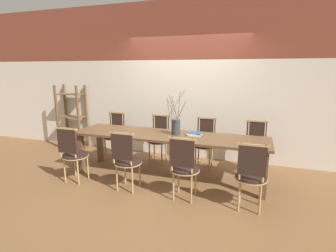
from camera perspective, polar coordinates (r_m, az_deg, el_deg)
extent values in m
plane|color=brown|center=(4.68, 0.00, -10.99)|extent=(16.00, 16.00, 0.00)
cube|color=beige|center=(5.53, 4.11, 3.60)|extent=(12.00, 0.06, 2.03)
cube|color=brown|center=(5.52, 4.38, 20.25)|extent=(12.00, 0.06, 1.17)
cube|color=brown|center=(4.44, 0.00, -2.14)|extent=(3.32, 0.81, 0.04)
cube|color=brown|center=(5.01, -18.37, -5.63)|extent=(0.09, 0.09, 0.72)
cube|color=brown|center=(4.05, 20.18, -10.05)|extent=(0.09, 0.09, 0.72)
cube|color=brown|center=(5.47, -14.59, -3.88)|extent=(0.09, 0.09, 0.72)
cube|color=brown|center=(4.62, 20.07, -7.29)|extent=(0.09, 0.09, 0.72)
cylinder|color=black|center=(4.64, -19.51, -5.94)|extent=(0.40, 0.40, 0.04)
cylinder|color=tan|center=(4.65, -19.49, -6.22)|extent=(0.43, 0.43, 0.01)
cylinder|color=tan|center=(4.89, -19.58, -7.93)|extent=(0.03, 0.03, 0.44)
cylinder|color=tan|center=(4.74, -17.05, -8.41)|extent=(0.03, 0.03, 0.44)
cylinder|color=tan|center=(4.71, -21.57, -8.90)|extent=(0.03, 0.03, 0.44)
cylinder|color=tan|center=(4.55, -19.01, -9.45)|extent=(0.03, 0.03, 0.44)
cylinder|color=tan|center=(4.53, -22.49, -3.21)|extent=(0.03, 0.03, 0.48)
cylinder|color=tan|center=(4.36, -19.68, -3.60)|extent=(0.03, 0.03, 0.48)
cube|color=black|center=(4.43, -21.18, -3.12)|extent=(0.34, 0.02, 0.38)
cube|color=tan|center=(4.39, -21.34, -0.58)|extent=(0.38, 0.03, 0.03)
cylinder|color=black|center=(4.13, -8.70, -7.63)|extent=(0.40, 0.40, 0.04)
cylinder|color=tan|center=(4.14, -8.69, -7.94)|extent=(0.43, 0.43, 0.01)
cylinder|color=tan|center=(4.38, -9.35, -9.76)|extent=(0.03, 0.03, 0.44)
cylinder|color=tan|center=(4.27, -6.18, -10.27)|extent=(0.03, 0.03, 0.44)
cylinder|color=tan|center=(4.17, -11.08, -11.01)|extent=(0.03, 0.03, 0.44)
cylinder|color=tan|center=(4.05, -7.78, -11.59)|extent=(0.03, 0.03, 0.44)
cylinder|color=tan|center=(3.97, -11.79, -4.65)|extent=(0.03, 0.03, 0.48)
cylinder|color=tan|center=(3.84, -8.13, -5.10)|extent=(0.03, 0.03, 0.48)
cube|color=black|center=(3.89, -10.04, -4.56)|extent=(0.34, 0.02, 0.38)
cube|color=tan|center=(3.84, -10.11, -1.67)|extent=(0.38, 0.03, 0.03)
cylinder|color=black|center=(3.81, 3.71, -9.23)|extent=(0.40, 0.40, 0.04)
cylinder|color=tan|center=(3.82, 3.70, -9.55)|extent=(0.43, 0.43, 0.01)
cylinder|color=tan|center=(4.05, 2.33, -11.46)|extent=(0.03, 0.03, 0.44)
cylinder|color=tan|center=(3.99, 6.03, -11.90)|extent=(0.03, 0.03, 0.44)
cylinder|color=tan|center=(3.82, 1.17, -12.98)|extent=(0.03, 0.03, 0.44)
cylinder|color=tan|center=(3.76, 5.10, -13.48)|extent=(0.03, 0.03, 0.44)
cylinder|color=tan|center=(3.61, 0.86, -6.12)|extent=(0.03, 0.03, 0.48)
cylinder|color=tan|center=(3.53, 5.26, -6.57)|extent=(0.03, 0.03, 0.48)
cube|color=black|center=(3.56, 3.01, -6.01)|extent=(0.34, 0.02, 0.38)
cube|color=tan|center=(3.50, 3.07, -2.86)|extent=(0.38, 0.03, 0.03)
cylinder|color=black|center=(3.70, 17.61, -10.49)|extent=(0.40, 0.40, 0.04)
cylinder|color=tan|center=(3.71, 17.58, -10.83)|extent=(0.43, 0.43, 0.01)
cylinder|color=tan|center=(3.92, 15.47, -12.80)|extent=(0.03, 0.03, 0.44)
cylinder|color=tan|center=(3.92, 19.41, -13.08)|extent=(0.03, 0.03, 0.44)
cylinder|color=tan|center=(3.68, 15.19, -14.50)|extent=(0.03, 0.03, 0.44)
cylinder|color=tan|center=(3.68, 19.42, -14.79)|extent=(0.03, 0.03, 0.44)
cylinder|color=tan|center=(3.45, 15.44, -7.45)|extent=(0.03, 0.03, 0.48)
cylinder|color=tan|center=(3.45, 20.17, -7.78)|extent=(0.03, 0.03, 0.48)
cube|color=black|center=(3.44, 17.83, -7.27)|extent=(0.34, 0.02, 0.38)
cube|color=tan|center=(3.38, 18.05, -4.03)|extent=(0.38, 0.03, 0.03)
cylinder|color=black|center=(5.67, -11.78, -2.23)|extent=(0.40, 0.40, 0.04)
cylinder|color=tan|center=(5.67, -11.77, -2.46)|extent=(0.43, 0.43, 0.01)
cylinder|color=tan|center=(5.56, -11.19, -5.02)|extent=(0.03, 0.03, 0.44)
cylinder|color=tan|center=(5.69, -13.50, -4.72)|extent=(0.03, 0.03, 0.44)
cylinder|color=tan|center=(5.77, -9.89, -4.30)|extent=(0.03, 0.03, 0.44)
cylinder|color=tan|center=(5.90, -12.14, -4.03)|extent=(0.03, 0.03, 0.44)
cylinder|color=tan|center=(5.68, -9.79, 0.57)|extent=(0.03, 0.03, 0.48)
cylinder|color=tan|center=(5.82, -12.24, 0.75)|extent=(0.03, 0.03, 0.48)
cube|color=black|center=(5.75, -11.01, 0.90)|extent=(0.34, 0.02, 0.38)
cube|color=tan|center=(5.71, -11.12, 2.87)|extent=(0.38, 0.03, 0.03)
cylinder|color=black|center=(5.24, -2.24, -3.17)|extent=(0.40, 0.40, 0.04)
cylinder|color=tan|center=(5.24, -2.24, -3.42)|extent=(0.43, 0.43, 0.01)
cylinder|color=tan|center=(5.14, -1.37, -6.20)|extent=(0.03, 0.03, 0.44)
cylinder|color=tan|center=(5.23, -4.09, -5.89)|extent=(0.03, 0.03, 0.44)
cylinder|color=tan|center=(5.38, -0.40, -5.36)|extent=(0.03, 0.03, 0.44)
cylinder|color=tan|center=(5.47, -3.01, -5.08)|extent=(0.03, 0.03, 0.44)
cylinder|color=tan|center=(5.28, -0.16, -0.15)|extent=(0.03, 0.03, 0.48)
cylinder|color=tan|center=(5.38, -3.01, 0.07)|extent=(0.03, 0.03, 0.48)
cube|color=black|center=(5.33, -1.58, 0.22)|extent=(0.34, 0.02, 0.38)
cube|color=tan|center=(5.29, -1.61, 2.34)|extent=(0.38, 0.03, 0.03)
cylinder|color=black|center=(4.99, 7.87, -4.08)|extent=(0.40, 0.40, 0.04)
cylinder|color=tan|center=(4.99, 7.86, -4.34)|extent=(0.43, 0.43, 0.01)
cylinder|color=tan|center=(4.91, 9.00, -7.25)|extent=(0.03, 0.03, 0.44)
cylinder|color=tan|center=(4.96, 5.99, -6.97)|extent=(0.03, 0.03, 0.44)
cylinder|color=tan|center=(5.16, 9.52, -6.31)|extent=(0.03, 0.03, 0.44)
cylinder|color=tan|center=(5.20, 6.64, -6.05)|extent=(0.03, 0.03, 0.44)
cylinder|color=tan|center=(5.06, 9.90, -0.89)|extent=(0.03, 0.03, 0.48)
cylinder|color=tan|center=(5.11, 6.77, -0.66)|extent=(0.03, 0.03, 0.48)
cube|color=black|center=(5.08, 8.35, -0.50)|extent=(0.34, 0.02, 0.38)
cube|color=tan|center=(5.04, 8.41, 1.72)|extent=(0.38, 0.03, 0.03)
cylinder|color=black|center=(4.91, 18.43, -4.89)|extent=(0.40, 0.40, 0.04)
cylinder|color=tan|center=(4.91, 18.42, -5.15)|extent=(0.43, 0.43, 0.01)
cylinder|color=tan|center=(4.86, 19.79, -8.09)|extent=(0.03, 0.03, 0.44)
cylinder|color=tan|center=(4.86, 16.66, -7.88)|extent=(0.03, 0.03, 0.44)
cylinder|color=tan|center=(5.11, 19.76, -7.09)|extent=(0.03, 0.03, 0.44)
cylinder|color=tan|center=(5.10, 16.79, -6.89)|extent=(0.03, 0.03, 0.44)
cylinder|color=tan|center=(5.01, 20.28, -1.62)|extent=(0.03, 0.03, 0.48)
cylinder|color=tan|center=(5.01, 17.05, -1.40)|extent=(0.03, 0.03, 0.48)
cube|color=black|center=(5.01, 18.68, -1.23)|extent=(0.34, 0.02, 0.38)
cube|color=tan|center=(4.96, 18.84, 1.02)|extent=(0.38, 0.03, 0.03)
cylinder|color=#33383D|center=(4.42, 1.72, -0.20)|extent=(0.15, 0.15, 0.26)
cylinder|color=brown|center=(4.28, 0.83, 3.55)|extent=(0.20, 0.09, 0.35)
cylinder|color=brown|center=(4.31, 1.48, 3.74)|extent=(0.11, 0.02, 0.37)
cylinder|color=brown|center=(4.37, 2.42, 4.56)|extent=(0.08, 0.10, 0.47)
cylinder|color=brown|center=(4.27, 1.19, 4.02)|extent=(0.19, 0.04, 0.42)
cylinder|color=brown|center=(4.36, 0.84, 3.95)|extent=(0.04, 0.14, 0.38)
cylinder|color=brown|center=(4.33, 0.11, 3.78)|extent=(0.15, 0.22, 0.37)
cylinder|color=brown|center=(4.42, 3.03, 3.54)|extent=(0.18, 0.17, 0.31)
cylinder|color=brown|center=(4.49, 1.79, 4.80)|extent=(0.28, 0.09, 0.48)
cube|color=beige|center=(4.41, 5.92, -1.89)|extent=(0.22, 0.20, 0.02)
cube|color=beige|center=(4.40, 5.77, -1.71)|extent=(0.26, 0.17, 0.01)
cube|color=#234C8C|center=(4.40, 5.90, -1.53)|extent=(0.25, 0.18, 0.01)
cube|color=brown|center=(6.69, -22.99, 1.82)|extent=(0.04, 0.04, 1.49)
cube|color=brown|center=(6.31, -18.91, 1.55)|extent=(0.04, 0.04, 1.49)
cube|color=brown|center=(6.92, -21.31, 2.27)|extent=(0.04, 0.04, 1.49)
cube|color=brown|center=(6.55, -17.28, 2.04)|extent=(0.04, 0.04, 1.49)
cube|color=brown|center=(6.73, -19.81, -2.81)|extent=(0.60, 0.31, 0.02)
cube|color=brown|center=(6.61, -20.17, 1.93)|extent=(0.60, 0.31, 0.02)
cube|color=brown|center=(6.54, -20.51, 6.55)|extent=(0.60, 0.31, 0.02)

